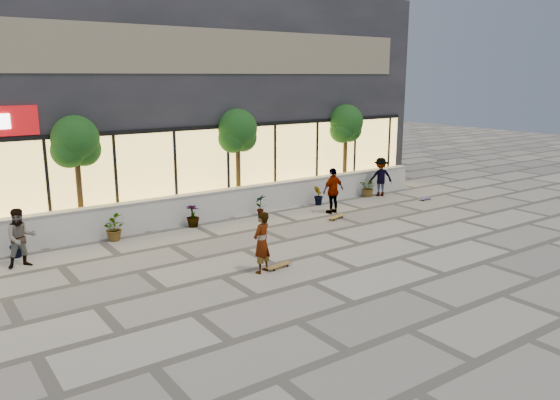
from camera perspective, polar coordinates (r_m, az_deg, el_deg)
ground at (r=14.05m, az=3.18°, el=-8.56°), size 80.00×80.00×0.00m
planter_wall at (r=19.61m, az=-9.56°, el=-0.89°), size 22.00×0.42×1.04m
retail_building at (r=24.15m, az=-15.66°, el=10.31°), size 24.00×9.17×8.50m
shrub_b at (r=17.51m, az=-25.80°, el=-4.10°), size 0.57×0.57×0.81m
shrub_c at (r=18.12m, az=-17.07°, el=-2.83°), size 0.68×0.77×0.81m
shrub_d at (r=19.12m, az=-9.10°, el=-1.60°), size 0.64×0.64×0.81m
shrub_e at (r=20.45m, az=-2.05°, el=-0.49°), size 0.46×0.35×0.81m
shrub_f at (r=22.07m, az=4.05°, el=0.47°), size 0.55×0.57×0.81m
shrub_g at (r=23.90m, az=9.26°, el=1.30°), size 0.77×0.84×0.81m
tree_midwest at (r=18.65m, az=-20.57°, el=5.45°), size 1.60×1.50×3.92m
tree_mideast at (r=20.97m, az=-4.45°, el=6.96°), size 1.60×1.50×3.92m
tree_east at (r=24.23m, az=6.89°, el=7.70°), size 1.60×1.50×3.92m
skater_center at (r=14.44m, az=-1.92°, el=-4.45°), size 0.71×0.60×1.66m
skater_left at (r=16.44m, az=-25.46°, el=-3.60°), size 0.81×0.63×1.65m
skater_right_near at (r=20.76m, az=5.57°, el=0.98°), size 1.05×0.50×1.75m
skater_right_far at (r=24.08m, az=10.46°, el=2.39°), size 1.24×1.00×1.68m
skateboard_center at (r=14.95m, az=-0.11°, el=-6.86°), size 0.84×0.32×0.10m
skateboard_right_near at (r=20.07m, az=5.91°, el=-1.75°), size 0.89×0.42×0.10m
skateboard_right_far at (r=23.82m, az=14.96°, el=0.17°), size 0.74×0.24×0.09m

